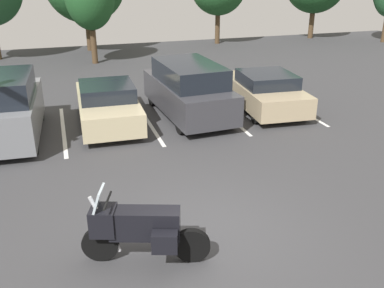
{
  "coord_description": "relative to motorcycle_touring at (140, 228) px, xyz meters",
  "views": [
    {
      "loc": [
        -2.44,
        -6.91,
        5.0
      ],
      "look_at": [
        0.38,
        2.1,
        1.01
      ],
      "focal_mm": 40.4,
      "sensor_mm": 36.0,
      "label": 1
    }
  ],
  "objects": [
    {
      "name": "car_grey",
      "position": [
        -2.67,
        6.94,
        0.29
      ],
      "size": [
        2.01,
        4.32,
        2.02
      ],
      "color": "slate",
      "rests_on": "ground"
    },
    {
      "name": "motorcycle_touring",
      "position": [
        0.0,
        0.0,
        0.0
      ],
      "size": [
        2.22,
        1.13,
        1.47
      ],
      "color": "black",
      "rests_on": "ground"
    },
    {
      "name": "ground",
      "position": [
        1.4,
        0.52,
        -0.74
      ],
      "size": [
        44.0,
        44.0,
        0.1
      ],
      "primitive_type": "cube",
      "color": "#38383A"
    },
    {
      "name": "car_champagne",
      "position": [
        0.38,
        7.44,
        -0.02
      ],
      "size": [
        1.97,
        4.41,
        1.39
      ],
      "color": "#C1B289",
      "rests_on": "ground"
    },
    {
      "name": "car_tan",
      "position": [
        6.03,
        7.36,
        -0.02
      ],
      "size": [
        2.23,
        4.54,
        1.37
      ],
      "color": "tan",
      "rests_on": "ground"
    },
    {
      "name": "car_charcoal",
      "position": [
        3.16,
        7.4,
        0.25
      ],
      "size": [
        2.21,
        4.74,
        1.88
      ],
      "color": "#38383D",
      "rests_on": "ground"
    },
    {
      "name": "parking_stripes",
      "position": [
        0.28,
        7.23,
        -0.69
      ],
      "size": [
        14.02,
        4.61,
        0.01
      ],
      "color": "silver",
      "rests_on": "ground"
    }
  ]
}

